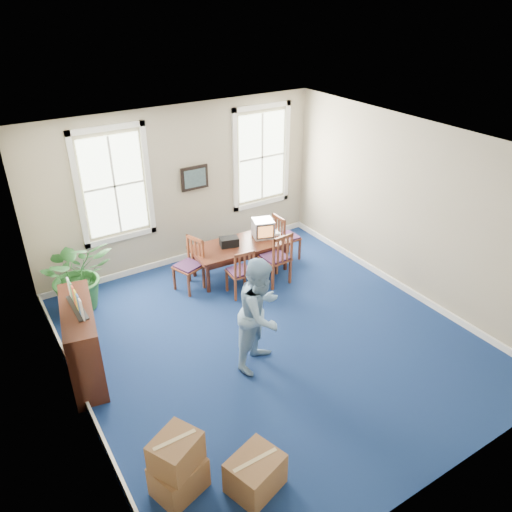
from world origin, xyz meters
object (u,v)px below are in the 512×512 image
chair_near_left (240,271)px  cardboard_boxes (191,449)px  potted_plant (78,274)px  crt_tv (263,228)px  man (261,313)px  credenza (82,340)px  conference_table (240,258)px

chair_near_left → cardboard_boxes: bearing=55.4°
chair_near_left → potted_plant: bearing=-19.3°
crt_tv → man: (-1.67, -2.52, 0.06)m
chair_near_left → man: size_ratio=0.54×
chair_near_left → credenza: credenza is taller
crt_tv → cardboard_boxes: (-3.45, -3.80, -0.40)m
crt_tv → potted_plant: size_ratio=0.32×
conference_table → credenza: (-3.43, -1.30, 0.27)m
man → cardboard_boxes: 2.24m
man → credenza: man is taller
crt_tv → cardboard_boxes: crt_tv is taller
credenza → cardboard_boxes: 2.52m
crt_tv → credenza: size_ratio=0.28×
conference_table → crt_tv: crt_tv is taller
conference_table → credenza: bearing=-156.4°
potted_plant → cardboard_boxes: size_ratio=0.90×
chair_near_left → conference_table: bearing=-116.7°
chair_near_left → cardboard_boxes: (-2.50, -3.10, -0.05)m
conference_table → credenza: size_ratio=1.25×
potted_plant → conference_table: bearing=-9.2°
conference_table → potted_plant: bearing=173.6°
potted_plant → cardboard_boxes: (0.12, -4.24, -0.25)m
conference_table → cardboard_boxes: cardboard_boxes is taller
conference_table → cardboard_boxes: 4.74m
credenza → potted_plant: (0.42, 1.79, 0.08)m
credenza → potted_plant: 1.84m
credenza → cardboard_boxes: bearing=-67.1°
potted_plant → cardboard_boxes: potted_plant is taller
chair_near_left → crt_tv: bearing=-139.7°
man → cardboard_boxes: bearing=-173.4°
potted_plant → chair_near_left: bearing=-23.6°
potted_plant → cardboard_boxes: bearing=-88.4°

